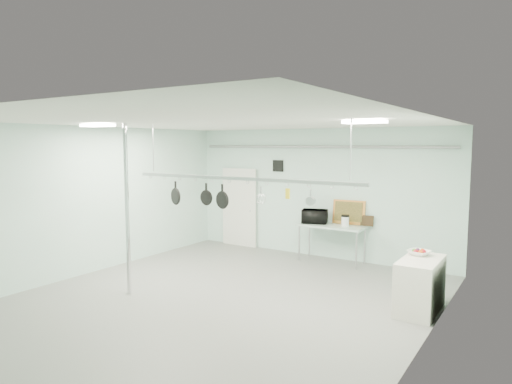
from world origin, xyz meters
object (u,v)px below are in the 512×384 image
Objects in this scene: side_cabinet at (420,285)px; skillet_left at (176,192)px; prep_table at (332,228)px; coffee_canister at (345,221)px; skillet_mid at (206,194)px; chrome_pole at (127,210)px; microwave at (315,216)px; skillet_right at (222,197)px; pot_rack at (238,177)px; fruit_bowl at (419,253)px.

skillet_left is (-4.46, -1.10, 1.42)m from side_cabinet.
coffee_canister is at bearing 0.39° from prep_table.
skillet_mid is (-3.69, -1.10, 1.43)m from side_cabinet.
chrome_pole reaches higher than prep_table.
chrome_pole is 1.50m from skillet_mid.
microwave is 1.28× the size of skillet_right.
microwave is 1.49× the size of skillet_mid.
prep_table is 3.61m from pot_rack.
chrome_pole reaches higher than skillet_right.
side_cabinet is 2.73× the size of skillet_left.
skillet_mid is 0.86× the size of skillet_right.
fruit_bowl is at bearing 37.04° from skillet_left.
pot_rack is 13.19× the size of fruit_bowl.
prep_table is at bearing 83.09° from pot_rack.
pot_rack reaches higher than coffee_canister.
pot_rack is 0.52m from skillet_right.
skillet_right is at bearing 4.31° from skillet_mid.
microwave is at bearing -179.91° from coffee_canister.
chrome_pole is at bearing -157.59° from side_cabinet.
chrome_pole reaches higher than skillet_left.
microwave is at bearing 82.54° from skillet_mid.
skillet_mid reaches higher than prep_table.
microwave is 1.64× the size of fruit_bowl.
prep_table is 3.65m from skillet_mid.
coffee_canister is at bearing 83.79° from skillet_right.
pot_rack reaches higher than prep_table.
coffee_canister is at bearing 75.63° from skillet_left.
skillet_left is 0.94× the size of skillet_right.
fruit_bowl is (-0.09, 0.26, 0.49)m from side_cabinet.
skillet_right is (-0.31, -3.30, 0.78)m from microwave.
skillet_mid reaches higher than microwave.
skillet_right reaches higher than prep_table.
coffee_canister is (0.78, 0.00, -0.05)m from microwave.
chrome_pole is 2.00× the size of prep_table.
chrome_pole is 1.01m from skillet_left.
skillet_left is at bearing -166.15° from side_cabinet.
chrome_pole is 7.97× the size of skillet_mid.
skillet_left is (0.39, 0.90, 0.27)m from chrome_pole.
chrome_pole is 4.85m from prep_table.
chrome_pole is at bearing -137.92° from skillet_mid.
skillet_mid is (-0.69, -3.30, 0.81)m from microwave.
pot_rack reaches higher than skillet_right.
prep_table is 2.68× the size of microwave.
side_cabinet is 2.56× the size of skillet_right.
side_cabinet is (2.55, -2.20, -0.38)m from prep_table.
skillet_right is (-3.31, -1.10, 1.40)m from side_cabinet.
microwave is at bearing 85.91° from skillet_left.
chrome_pole is 5.30m from fruit_bowl.
fruit_bowl is at bearing 34.93° from skillet_right.
pot_rack is 21.27× the size of coffee_canister.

